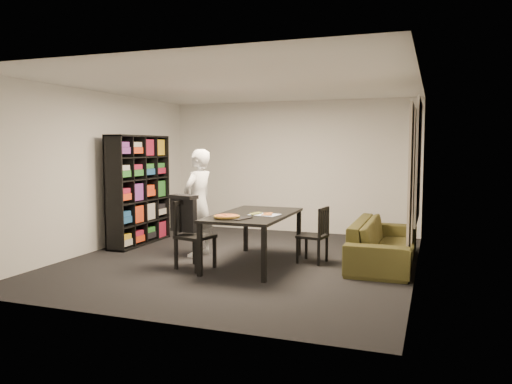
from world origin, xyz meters
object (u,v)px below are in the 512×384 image
(dining_table, at_px, (254,218))
(person, at_px, (198,203))
(chair_right, at_px, (317,231))
(pepperoni_pizza, at_px, (227,216))
(chair_left, at_px, (190,230))
(sofa, at_px, (384,242))
(bookshelf, at_px, (139,190))
(baking_tray, at_px, (234,218))

(dining_table, relative_size, person, 1.07)
(chair_right, xyz_separation_m, pepperoni_pizza, (-1.03, -0.97, 0.30))
(chair_left, xyz_separation_m, sofa, (2.54, 1.19, -0.23))
(dining_table, relative_size, sofa, 0.83)
(person, relative_size, pepperoni_pizza, 4.76)
(bookshelf, relative_size, person, 1.14)
(chair_right, relative_size, sofa, 0.38)
(chair_left, relative_size, pepperoni_pizza, 2.72)
(chair_left, distance_m, pepperoni_pizza, 0.65)
(sofa, bearing_deg, chair_left, 115.03)
(person, bearing_deg, bookshelf, -99.68)
(bookshelf, distance_m, sofa, 4.24)
(baking_tray, distance_m, pepperoni_pizza, 0.09)
(sofa, bearing_deg, baking_tray, 123.61)
(person, relative_size, sofa, 0.77)
(chair_right, distance_m, pepperoni_pizza, 1.44)
(person, bearing_deg, baking_tray, 60.44)
(bookshelf, distance_m, chair_left, 2.11)
(chair_left, bearing_deg, chair_right, -46.51)
(dining_table, relative_size, baking_tray, 4.47)
(pepperoni_pizza, bearing_deg, chair_right, 43.28)
(bookshelf, relative_size, sofa, 0.88)
(chair_left, height_order, person, person)
(dining_table, height_order, pepperoni_pizza, pepperoni_pizza)
(bookshelf, distance_m, person, 1.51)
(dining_table, relative_size, chair_left, 1.88)
(chair_left, bearing_deg, bookshelf, 67.79)
(chair_left, xyz_separation_m, pepperoni_pizza, (0.60, -0.09, 0.23))
(bookshelf, distance_m, pepperoni_pizza, 2.63)
(chair_right, bearing_deg, bookshelf, -88.00)
(pepperoni_pizza, bearing_deg, bookshelf, 148.93)
(chair_right, distance_m, person, 1.90)
(bookshelf, height_order, chair_left, bookshelf)
(dining_table, bearing_deg, baking_tray, -101.24)
(dining_table, distance_m, sofa, 1.94)
(bookshelf, distance_m, baking_tray, 2.68)
(baking_tray, bearing_deg, bookshelf, 150.59)
(pepperoni_pizza, relative_size, sofa, 0.16)
(person, distance_m, pepperoni_pizza, 1.17)
(bookshelf, height_order, baking_tray, bookshelf)
(chair_right, height_order, sofa, chair_right)
(chair_right, relative_size, person, 0.50)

